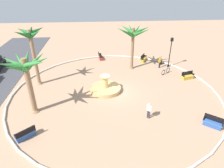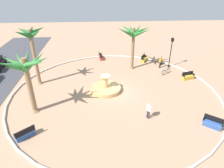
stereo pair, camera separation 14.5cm
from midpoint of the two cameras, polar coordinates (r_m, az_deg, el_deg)
ground_plane at (r=22.39m, az=1.03°, el=-2.38°), size 80.00×80.00×0.00m
plaza_curb at (r=22.34m, az=1.03°, el=-2.16°), size 22.89×22.89×0.20m
fountain at (r=22.57m, az=-1.77°, el=-1.27°), size 3.53×3.53×1.91m
palm_tree_near_fountain at (r=18.70m, az=-23.44°, el=3.77°), size 4.26×4.32×5.76m
palm_tree_by_curb at (r=23.89m, az=-22.05°, el=11.13°), size 3.41×3.20×6.85m
palm_tree_mid_plaza at (r=26.85m, az=6.34°, el=13.90°), size 4.39×4.52×5.97m
bench_east at (r=26.85m, az=21.23°, el=1.94°), size 0.89×1.67×1.00m
bench_west at (r=31.05m, az=9.34°, el=7.12°), size 1.63×1.24×1.00m
bench_north at (r=31.50m, az=-3.12°, el=7.78°), size 1.65×0.70×1.00m
bench_southeast at (r=17.82m, az=-23.59°, el=-13.18°), size 1.41×1.54×1.00m
bench_southwest at (r=19.47m, az=27.24°, el=-10.18°), size 1.40×1.56×1.00m
lamppost at (r=29.12m, az=16.84°, el=9.43°), size 0.32×0.32×4.36m
trash_bin at (r=30.31m, az=14.16°, el=6.15°), size 0.46×0.46×0.73m
bicycle_red_frame at (r=27.43m, az=15.52°, el=3.55°), size 1.03×1.45×0.94m
person_cyclist_helmet at (r=28.92m, az=13.94°, el=6.25°), size 0.36×0.44×1.66m
person_cyclist_photo at (r=18.33m, az=10.77°, el=-7.38°), size 0.45×0.36×1.62m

